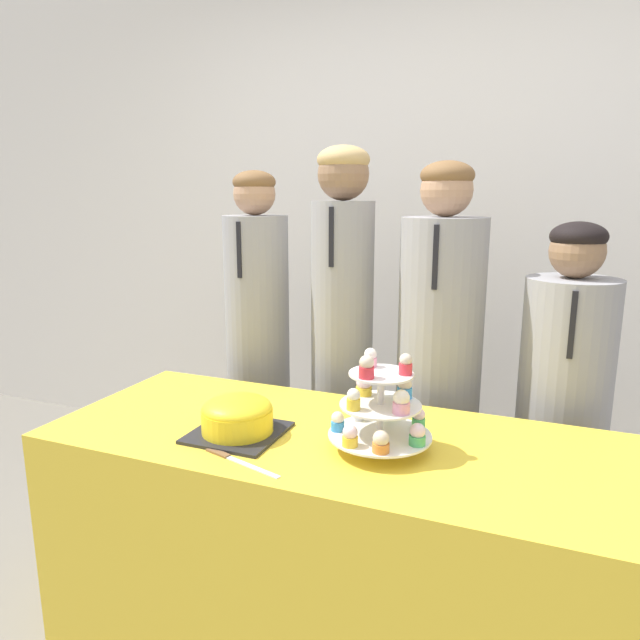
% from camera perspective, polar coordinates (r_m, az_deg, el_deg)
% --- Properties ---
extents(wall_back, '(9.00, 0.06, 2.70)m').
position_cam_1_polar(wall_back, '(3.00, 11.34, 9.59)').
color(wall_back, silver).
rests_on(wall_back, ground_plane).
extents(table, '(1.71, 0.69, 0.78)m').
position_cam_1_polar(table, '(1.92, 1.06, -22.14)').
color(table, yellow).
rests_on(table, ground_plane).
extents(round_cake, '(0.26, 0.26, 0.12)m').
position_cam_1_polar(round_cake, '(1.73, -8.27, -9.46)').
color(round_cake, '#232328').
rests_on(round_cake, table).
extents(cake_knife, '(0.26, 0.09, 0.01)m').
position_cam_1_polar(cake_knife, '(1.61, -8.98, -13.48)').
color(cake_knife, silver).
rests_on(cake_knife, table).
extents(cupcake_stand, '(0.29, 0.29, 0.29)m').
position_cam_1_polar(cupcake_stand, '(1.60, 6.09, -8.76)').
color(cupcake_stand, silver).
rests_on(cupcake_stand, table).
extents(student_0, '(0.27, 0.28, 1.58)m').
position_cam_1_polar(student_0, '(2.49, -6.17, -4.60)').
color(student_0, '#939399').
rests_on(student_0, ground_plane).
extents(student_1, '(0.25, 0.25, 1.67)m').
position_cam_1_polar(student_1, '(2.32, 2.19, -3.94)').
color(student_1, '#939399').
rests_on(student_1, ground_plane).
extents(student_2, '(0.32, 0.32, 1.60)m').
position_cam_1_polar(student_2, '(2.24, 11.69, -6.67)').
color(student_2, '#939399').
rests_on(student_2, ground_plane).
extents(student_3, '(0.31, 0.32, 1.39)m').
position_cam_1_polar(student_3, '(2.25, 22.90, -10.16)').
color(student_3, '#939399').
rests_on(student_3, ground_plane).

